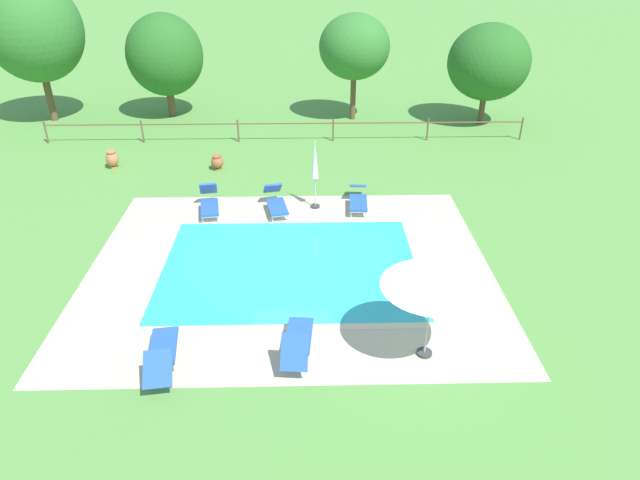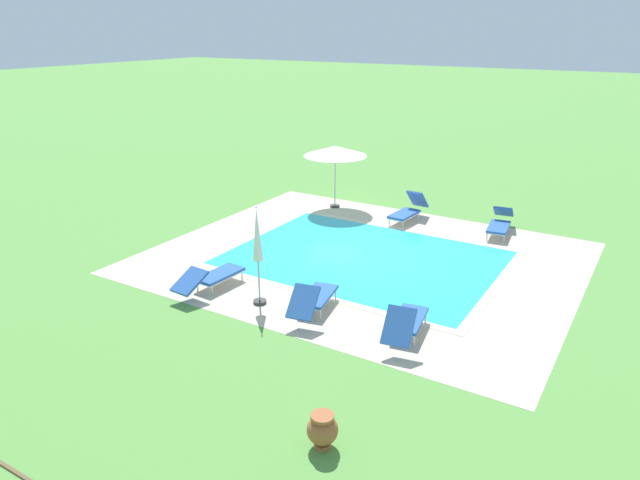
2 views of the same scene
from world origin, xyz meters
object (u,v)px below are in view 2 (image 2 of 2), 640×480
(sun_lounger_north_mid, at_px, (408,210))
(sun_lounger_north_far, at_px, (314,298))
(patio_umbrella_closed_row_west, at_px, (257,242))
(sun_lounger_north_near_steps, at_px, (406,322))
(patio_umbrella_open_foreground, at_px, (335,151))
(terracotta_urn_near_fence, at_px, (322,430))
(sun_lounger_north_end, at_px, (500,223))
(sun_lounger_south_near_corner, at_px, (211,277))

(sun_lounger_north_mid, bearing_deg, sun_lounger_north_far, 96.46)
(sun_lounger_north_far, bearing_deg, patio_umbrella_closed_row_west, 11.29)
(sun_lounger_north_near_steps, distance_m, patio_umbrella_open_foreground, 9.85)
(patio_umbrella_open_foreground, height_order, terracotta_urn_near_fence, patio_umbrella_open_foreground)
(sun_lounger_north_mid, relative_size, patio_umbrella_open_foreground, 0.84)
(sun_lounger_north_near_steps, relative_size, sun_lounger_north_end, 0.95)
(sun_lounger_north_mid, relative_size, sun_lounger_north_far, 0.95)
(sun_lounger_north_mid, xyz_separation_m, terracotta_urn_near_fence, (-3.42, 11.37, -0.06))
(patio_umbrella_closed_row_west, bearing_deg, sun_lounger_north_far, -168.71)
(patio_umbrella_closed_row_west, bearing_deg, sun_lounger_north_end, -113.83)
(patio_umbrella_closed_row_west, bearing_deg, sun_lounger_south_near_corner, -0.46)
(sun_lounger_south_near_corner, xyz_separation_m, terracotta_urn_near_fence, (-5.47, 3.63, -0.02))
(sun_lounger_north_near_steps, height_order, sun_lounger_north_mid, sun_lounger_north_mid)
(sun_lounger_north_near_steps, distance_m, sun_lounger_south_near_corner, 5.21)
(sun_lounger_north_mid, relative_size, patio_umbrella_closed_row_west, 0.79)
(sun_lounger_north_near_steps, height_order, sun_lounger_north_far, sun_lounger_north_near_steps)
(sun_lounger_north_far, height_order, patio_umbrella_open_foreground, patio_umbrella_open_foreground)
(sun_lounger_north_far, distance_m, patio_umbrella_open_foreground, 8.64)
(sun_lounger_north_far, distance_m, sun_lounger_north_end, 8.11)
(patio_umbrella_open_foreground, xyz_separation_m, terracotta_urn_near_fence, (-6.36, 11.47, -1.75))
(patio_umbrella_open_foreground, bearing_deg, sun_lounger_south_near_corner, 96.50)
(sun_lounger_north_near_steps, distance_m, sun_lounger_north_mid, 8.10)
(sun_lounger_north_near_steps, relative_size, patio_umbrella_open_foreground, 0.86)
(sun_lounger_north_end, height_order, patio_umbrella_closed_row_west, patio_umbrella_closed_row_west)
(sun_lounger_north_mid, height_order, sun_lounger_north_far, sun_lounger_north_mid)
(sun_lounger_north_end, height_order, patio_umbrella_open_foreground, patio_umbrella_open_foreground)
(sun_lounger_north_near_steps, height_order, terracotta_urn_near_fence, sun_lounger_north_near_steps)
(sun_lounger_north_far, bearing_deg, sun_lounger_north_end, -105.71)
(sun_lounger_north_mid, relative_size, sun_lounger_south_near_corner, 0.92)
(sun_lounger_north_near_steps, xyz_separation_m, sun_lounger_south_near_corner, (5.20, 0.28, -0.03))
(sun_lounger_north_near_steps, height_order, sun_lounger_south_near_corner, sun_lounger_north_near_steps)
(sun_lounger_north_mid, height_order, patio_umbrella_closed_row_west, patio_umbrella_closed_row_west)
(sun_lounger_north_far, bearing_deg, terracotta_urn_near_fence, 123.45)
(sun_lounger_north_far, relative_size, patio_umbrella_closed_row_west, 0.83)
(sun_lounger_north_near_steps, height_order, sun_lounger_north_end, sun_lounger_north_near_steps)
(sun_lounger_south_near_corner, distance_m, patio_umbrella_open_foreground, 8.08)
(sun_lounger_north_near_steps, bearing_deg, patio_umbrella_closed_row_west, 4.61)
(sun_lounger_north_mid, relative_size, sun_lounger_north_end, 0.93)
(sun_lounger_north_near_steps, bearing_deg, sun_lounger_north_end, -89.20)
(sun_lounger_north_end, distance_m, patio_umbrella_open_foreground, 6.23)
(sun_lounger_north_far, bearing_deg, sun_lounger_south_near_corner, 5.17)
(terracotta_urn_near_fence, bearing_deg, patio_umbrella_open_foreground, -60.99)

